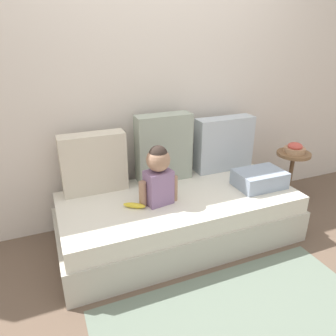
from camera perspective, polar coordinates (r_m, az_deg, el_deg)
ground_plane at (r=2.77m, az=1.93°, el=-12.36°), size 12.00×12.00×0.00m
back_wall at (r=2.82m, az=-2.59°, el=13.03°), size 5.13×0.10×2.22m
couch at (r=2.65m, az=1.99°, el=-8.81°), size 1.93×0.87×0.41m
throw_pillow_left at (r=2.59m, az=-13.15°, el=0.86°), size 0.51×0.16×0.48m
throw_pillow_center at (r=2.72m, az=-0.77°, el=3.64°), size 0.47×0.16×0.58m
throw_pillow_right at (r=2.99m, az=9.96°, el=4.28°), size 0.55×0.16×0.49m
toddler at (r=2.33m, az=-1.73°, el=-1.00°), size 0.31×0.18×0.46m
banana at (r=2.38m, az=-6.05°, el=-6.67°), size 0.17×0.13×0.04m
folded_blanket at (r=2.77m, az=16.05°, el=-1.86°), size 0.40×0.28×0.14m
side_table at (r=3.36m, az=21.31°, el=0.46°), size 0.32×0.32×0.54m
fruit_bowl at (r=3.30m, az=21.74°, el=3.26°), size 0.20×0.20×0.10m
floor_rug at (r=2.14m, az=14.06°, el=-26.28°), size 1.74×1.00×0.01m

